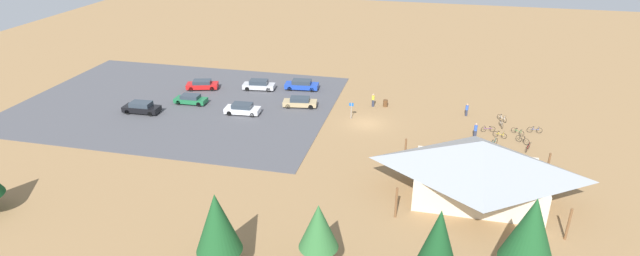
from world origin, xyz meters
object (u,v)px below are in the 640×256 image
object	(u,v)px
car_silver_mid_lot	(259,85)
visitor_by_pavilion	(373,100)
trash_bin	(385,103)
car_green_inner_stall	(191,99)
bicycle_orange_trailside	(487,154)
bicycle_green_edge_north	(518,132)
bicycle_black_near_porch	(522,140)
bicycle_yellow_lone_west	(500,135)
car_white_front_row	(242,109)
car_tan_by_curb	(300,102)
pine_east	(531,230)
bicycle_silver_yard_left	(501,124)
bicycle_purple_edge_south	(488,129)
car_red_far_end	(202,85)
visitor_crossing_yard	(475,130)
pine_far_east	(319,226)
visitor_at_bikes	(467,109)
bicycle_teal_near_sign	(493,143)
pine_far_west	(217,223)
pine_midwest	(438,247)
car_black_aisle_side	(141,108)
bicycle_orange_front_row	(543,169)
lot_sign	(351,108)
car_blue_end_stall	(302,85)
bicycle_blue_yard_center	(535,130)
bicycle_red_lone_east	(528,147)
bicycle_white_back_row	(502,118)

from	to	relation	value
car_silver_mid_lot	visitor_by_pavilion	world-z (taller)	visitor_by_pavilion
trash_bin	car_green_inner_stall	bearing A→B (deg)	11.44
bicycle_orange_trailside	visitor_by_pavilion	world-z (taller)	visitor_by_pavilion
bicycle_green_edge_north	bicycle_black_near_porch	xyz separation A→B (m)	(-0.24, 2.30, 0.05)
bicycle_yellow_lone_west	visitor_by_pavilion	xyz separation A→B (m)	(15.45, -6.04, 0.58)
car_white_front_row	car_green_inner_stall	bearing A→B (deg)	-11.98
bicycle_yellow_lone_west	car_tan_by_curb	world-z (taller)	car_tan_by_curb
pine_east	bicycle_silver_yard_left	xyz separation A→B (m)	(-1.05, -28.15, -4.42)
car_white_front_row	bicycle_purple_edge_south	bearing A→B (deg)	-176.78
car_red_far_end	visitor_crossing_yard	bearing A→B (deg)	168.39
bicycle_orange_trailside	visitor_by_pavilion	xyz separation A→B (m)	(13.71, -11.42, 0.53)
pine_far_east	visitor_crossing_yard	distance (m)	28.73
visitor_at_bikes	car_silver_mid_lot	bearing A→B (deg)	-5.66
bicycle_teal_near_sign	pine_far_west	bearing A→B (deg)	50.92
visitor_at_bikes	pine_midwest	bearing A→B (deg)	84.68
car_tan_by_curb	car_black_aisle_side	bearing A→B (deg)	19.17
bicycle_teal_near_sign	car_tan_by_curb	world-z (taller)	car_tan_by_curb
bicycle_teal_near_sign	car_red_far_end	bearing A→B (deg)	-13.38
pine_east	bicycle_orange_front_row	distance (m)	18.69
bicycle_green_edge_north	car_silver_mid_lot	world-z (taller)	car_silver_mid_lot
bicycle_yellow_lone_west	car_red_far_end	distance (m)	40.69
bicycle_black_near_porch	car_green_inner_stall	size ratio (longest dim) A/B	0.31
bicycle_purple_edge_south	bicycle_silver_yard_left	size ratio (longest dim) A/B	1.02
lot_sign	bicycle_purple_edge_south	xyz separation A→B (m)	(-16.34, 0.08, -1.07)
car_tan_by_curb	visitor_by_pavilion	distance (m)	9.60
bicycle_teal_near_sign	car_blue_end_stall	bearing A→B (deg)	-26.24
bicycle_orange_front_row	pine_midwest	bearing A→B (deg)	64.15
pine_midwest	bicycle_purple_edge_south	xyz separation A→B (m)	(-5.56, -29.97, -4.68)
pine_far_east	pine_east	bearing A→B (deg)	-173.75
bicycle_yellow_lone_west	bicycle_blue_yard_center	distance (m)	4.66
pine_east	visitor_by_pavilion	distance (m)	34.68
car_black_aisle_side	visitor_at_bikes	distance (m)	41.15
bicycle_yellow_lone_west	car_red_far_end	xyz separation A→B (m)	(40.10, -6.87, 0.37)
trash_bin	bicycle_red_lone_east	bearing A→B (deg)	150.98
bicycle_yellow_lone_west	visitor_by_pavilion	world-z (taller)	visitor_by_pavilion
car_black_aisle_side	car_red_far_end	xyz separation A→B (m)	(-3.70, -9.86, -0.06)
bicycle_teal_near_sign	visitor_crossing_yard	xyz separation A→B (m)	(1.90, -1.66, 0.58)
bicycle_blue_yard_center	bicycle_orange_front_row	xyz separation A→B (m)	(0.55, 9.69, 0.03)
bicycle_silver_yard_left	bicycle_black_near_porch	world-z (taller)	bicycle_black_near_porch
trash_bin	car_silver_mid_lot	world-z (taller)	car_silver_mid_lot
bicycle_blue_yard_center	car_red_far_end	world-z (taller)	car_red_far_end
bicycle_yellow_lone_west	bicycle_orange_front_row	world-z (taller)	bicycle_orange_front_row
trash_bin	bicycle_green_edge_north	size ratio (longest dim) A/B	0.69
lot_sign	car_green_inner_stall	world-z (taller)	lot_sign
bicycle_orange_trailside	bicycle_teal_near_sign	size ratio (longest dim) A/B	0.98
pine_midwest	bicycle_blue_yard_center	world-z (taller)	pine_midwest
bicycle_green_edge_north	bicycle_white_back_row	xyz separation A→B (m)	(1.43, -3.68, 0.00)
bicycle_purple_edge_south	pine_east	bearing A→B (deg)	91.18
bicycle_orange_front_row	car_black_aisle_side	size ratio (longest dim) A/B	0.34
bicycle_teal_near_sign	visitor_crossing_yard	bearing A→B (deg)	-41.17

